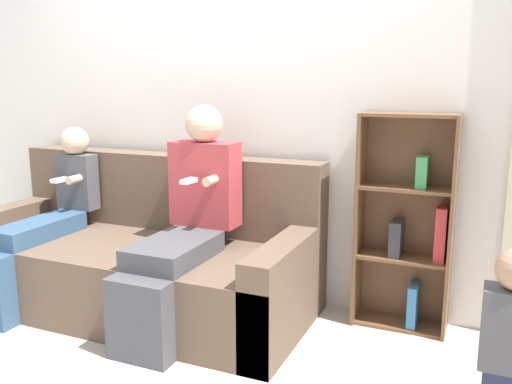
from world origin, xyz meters
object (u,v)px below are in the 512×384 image
at_px(couch, 140,259).
at_px(bookshelf, 408,226).
at_px(adult_seated, 186,217).
at_px(child_seated, 45,217).
at_px(toddler_standing, 511,339).

height_order(couch, bookshelf, bookshelf).
height_order(adult_seated, bookshelf, adult_seated).
relative_size(child_seated, toddler_standing, 1.42).
height_order(child_seated, toddler_standing, child_seated).
distance_m(toddler_standing, bookshelf, 1.00).
relative_size(couch, adult_seated, 1.73).
bearing_deg(child_seated, toddler_standing, -6.62).
xyz_separation_m(couch, toddler_standing, (2.06, -0.47, 0.10)).
distance_m(adult_seated, bookshelf, 1.24).
relative_size(toddler_standing, bookshelf, 0.63).
xyz_separation_m(adult_seated, child_seated, (-0.98, -0.05, -0.09)).
xyz_separation_m(couch, adult_seated, (0.41, -0.12, 0.34)).
relative_size(couch, toddler_standing, 2.82).
height_order(child_seated, bookshelf, bookshelf).
bearing_deg(couch, child_seated, -164.17).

